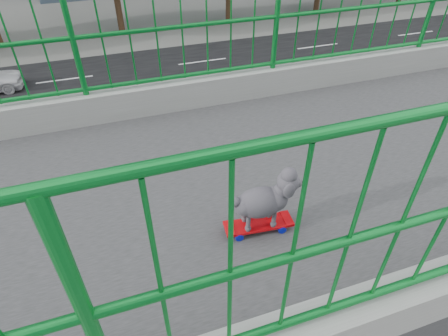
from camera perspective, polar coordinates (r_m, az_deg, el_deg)
road at (r=17.77m, az=-23.18°, el=4.56°), size 18.00×90.00×0.02m
skateboard at (r=2.66m, az=5.30°, el=-8.67°), size 0.19×0.50×0.06m
poodle at (r=2.50m, az=6.19°, el=-4.82°), size 0.24×0.50×0.42m
car_1 at (r=14.03m, az=-16.40°, el=0.64°), size 1.63×4.69×1.54m
car_5 at (r=12.41m, az=6.34°, el=-4.21°), size 1.39×3.97×1.31m
car_7 at (r=19.66m, az=15.39°, el=12.18°), size 2.14×5.25×1.52m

